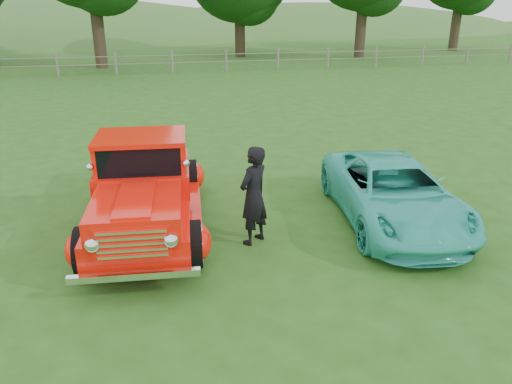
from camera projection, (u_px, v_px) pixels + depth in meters
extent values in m
plane|color=#254C14|center=(241.00, 279.00, 7.55)|extent=(140.00, 140.00, 0.00)
ellipsoid|color=#356926|center=(7.00, 77.00, 58.89)|extent=(84.00, 60.00, 18.00)
ellipsoid|color=#356926|center=(306.00, 56.00, 69.17)|extent=(72.00, 52.00, 14.00)
cube|color=#6C685B|center=(172.00, 63.00, 27.39)|extent=(48.00, 0.04, 0.04)
cube|color=#6C685B|center=(172.00, 55.00, 27.25)|extent=(48.00, 0.04, 0.04)
cylinder|color=#302518|center=(98.00, 25.00, 28.70)|extent=(0.70, 0.70, 4.84)
cylinder|color=#302518|center=(240.00, 29.00, 34.21)|extent=(0.70, 0.70, 3.74)
cylinder|color=#302518|center=(361.00, 24.00, 33.75)|extent=(0.70, 0.70, 4.40)
cylinder|color=#302518|center=(456.00, 22.00, 38.19)|extent=(0.70, 0.70, 4.18)
cylinder|color=black|center=(85.00, 251.00, 7.59)|extent=(0.29, 0.77, 0.76)
cylinder|color=black|center=(194.00, 244.00, 7.79)|extent=(0.29, 0.77, 0.76)
cylinder|color=black|center=(112.00, 181.00, 10.44)|extent=(0.29, 0.77, 0.76)
cylinder|color=black|center=(192.00, 177.00, 10.65)|extent=(0.29, 0.77, 0.76)
cube|color=red|center=(146.00, 198.00, 9.05)|extent=(1.86, 4.70, 0.44)
ellipsoid|color=red|center=(79.00, 249.00, 7.56)|extent=(0.47, 0.77, 0.54)
ellipsoid|color=red|center=(199.00, 241.00, 7.79)|extent=(0.47, 0.77, 0.54)
ellipsoid|color=red|center=(108.00, 179.00, 10.42)|extent=(0.47, 0.77, 0.54)
ellipsoid|color=red|center=(195.00, 175.00, 10.64)|extent=(0.47, 0.77, 0.54)
cube|color=red|center=(137.00, 212.00, 7.47)|extent=(1.43, 1.69, 0.42)
cube|color=red|center=(144.00, 178.00, 8.80)|extent=(1.68, 1.45, 0.44)
cube|color=black|center=(142.00, 153.00, 8.63)|extent=(1.52, 1.21, 0.50)
cube|color=red|center=(140.00, 137.00, 8.53)|extent=(1.60, 1.32, 0.08)
cube|color=red|center=(149.00, 156.00, 10.15)|extent=(1.31, 2.02, 0.45)
cube|color=white|center=(132.00, 244.00, 6.77)|extent=(1.07, 0.17, 0.50)
cube|color=white|center=(134.00, 276.00, 6.84)|extent=(1.81, 0.22, 0.10)
cube|color=white|center=(154.00, 164.00, 11.33)|extent=(1.71, 0.21, 0.10)
imported|color=#30C0A7|center=(393.00, 193.00, 9.27)|extent=(2.35, 4.37, 1.17)
imported|color=black|center=(254.00, 196.00, 8.38)|extent=(0.75, 0.72, 1.73)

